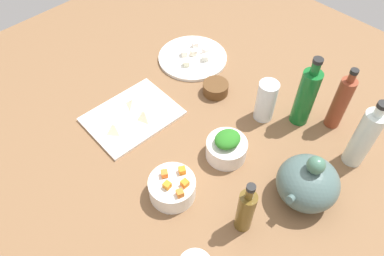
% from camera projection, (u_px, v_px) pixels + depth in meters
% --- Properties ---
extents(tabletop, '(1.90, 1.90, 0.03)m').
position_uv_depth(tabletop, '(192.00, 141.00, 1.14)').
color(tabletop, brown).
rests_on(tabletop, ground).
extents(cutting_board, '(0.29, 0.23, 0.01)m').
position_uv_depth(cutting_board, '(132.00, 116.00, 1.18)').
color(cutting_board, white).
rests_on(cutting_board, tabletop).
extents(plate_tofu, '(0.26, 0.26, 0.01)m').
position_uv_depth(plate_tofu, '(193.00, 58.00, 1.37)').
color(plate_tofu, white).
rests_on(plate_tofu, tabletop).
extents(bowl_greens, '(0.12, 0.12, 0.06)m').
position_uv_depth(bowl_greens, '(226.00, 149.00, 1.07)').
color(bowl_greens, white).
rests_on(bowl_greens, tabletop).
extents(bowl_carrots, '(0.13, 0.13, 0.06)m').
position_uv_depth(bowl_carrots, '(172.00, 188.00, 0.98)').
color(bowl_carrots, white).
rests_on(bowl_carrots, tabletop).
extents(bowl_small_side, '(0.09, 0.09, 0.04)m').
position_uv_depth(bowl_small_side, '(216.00, 88.00, 1.24)').
color(bowl_small_side, '#57371B').
rests_on(bowl_small_side, tabletop).
extents(teapot, '(0.18, 0.16, 0.17)m').
position_uv_depth(teapot, '(308.00, 183.00, 0.95)').
color(teapot, '#4A6360').
rests_on(teapot, tabletop).
extents(bottle_0, '(0.05, 0.05, 0.23)m').
position_uv_depth(bottle_0, '(340.00, 102.00, 1.09)').
color(bottle_0, brown).
rests_on(bottle_0, tabletop).
extents(bottle_1, '(0.04, 0.04, 0.19)m').
position_uv_depth(bottle_1, '(246.00, 210.00, 0.89)').
color(bottle_1, brown).
rests_on(bottle_1, tabletop).
extents(bottle_2, '(0.06, 0.06, 0.25)m').
position_uv_depth(bottle_2, '(306.00, 96.00, 1.10)').
color(bottle_2, '#166427').
rests_on(bottle_2, tabletop).
extents(bottle_3, '(0.06, 0.06, 0.24)m').
position_uv_depth(bottle_3, '(364.00, 138.00, 1.00)').
color(bottle_3, silver).
rests_on(bottle_3, tabletop).
extents(drinking_glass_1, '(0.06, 0.06, 0.14)m').
position_uv_depth(drinking_glass_1, '(266.00, 101.00, 1.13)').
color(drinking_glass_1, white).
rests_on(drinking_glass_1, tabletop).
extents(carrot_cube_0, '(0.02, 0.02, 0.02)m').
position_uv_depth(carrot_cube_0, '(164.00, 174.00, 0.96)').
color(carrot_cube_0, orange).
rests_on(carrot_cube_0, bowl_carrots).
extents(carrot_cube_1, '(0.02, 0.02, 0.02)m').
position_uv_depth(carrot_cube_1, '(180.00, 193.00, 0.93)').
color(carrot_cube_1, orange).
rests_on(carrot_cube_1, bowl_carrots).
extents(carrot_cube_2, '(0.02, 0.02, 0.02)m').
position_uv_depth(carrot_cube_2, '(185.00, 183.00, 0.95)').
color(carrot_cube_2, orange).
rests_on(carrot_cube_2, bowl_carrots).
extents(carrot_cube_3, '(0.02, 0.02, 0.02)m').
position_uv_depth(carrot_cube_3, '(167.00, 185.00, 0.94)').
color(carrot_cube_3, orange).
rests_on(carrot_cube_3, bowl_carrots).
extents(carrot_cube_4, '(0.02, 0.02, 0.02)m').
position_uv_depth(carrot_cube_4, '(182.00, 170.00, 0.97)').
color(carrot_cube_4, orange).
rests_on(carrot_cube_4, bowl_carrots).
extents(chopped_greens_mound, '(0.09, 0.08, 0.04)m').
position_uv_depth(chopped_greens_mound, '(228.00, 139.00, 1.03)').
color(chopped_greens_mound, '#297621').
rests_on(chopped_greens_mound, bowl_greens).
extents(tofu_cube_0, '(0.03, 0.03, 0.02)m').
position_uv_depth(tofu_cube_0, '(184.00, 53.00, 1.36)').
color(tofu_cube_0, white).
rests_on(tofu_cube_0, plate_tofu).
extents(tofu_cube_1, '(0.03, 0.03, 0.02)m').
position_uv_depth(tofu_cube_1, '(205.00, 58.00, 1.34)').
color(tofu_cube_1, silver).
rests_on(tofu_cube_1, plate_tofu).
extents(tofu_cube_2, '(0.03, 0.03, 0.02)m').
position_uv_depth(tofu_cube_2, '(193.00, 52.00, 1.36)').
color(tofu_cube_2, '#F7E8CF').
rests_on(tofu_cube_2, plate_tofu).
extents(tofu_cube_3, '(0.03, 0.03, 0.02)m').
position_uv_depth(tofu_cube_3, '(186.00, 63.00, 1.32)').
color(tofu_cube_3, '#EBECCA').
rests_on(tofu_cube_3, plate_tofu).
extents(tofu_cube_4, '(0.02, 0.02, 0.02)m').
position_uv_depth(tofu_cube_4, '(206.00, 50.00, 1.37)').
color(tofu_cube_4, white).
rests_on(tofu_cube_4, plate_tofu).
extents(tofu_cube_5, '(0.03, 0.03, 0.02)m').
position_uv_depth(tofu_cube_5, '(195.00, 45.00, 1.39)').
color(tofu_cube_5, white).
rests_on(tofu_cube_5, plate_tofu).
extents(dumpling_0, '(0.05, 0.06, 0.03)m').
position_uv_depth(dumpling_0, '(145.00, 115.00, 1.16)').
color(dumpling_0, beige).
rests_on(dumpling_0, cutting_board).
extents(dumpling_1, '(0.06, 0.06, 0.03)m').
position_uv_depth(dumpling_1, '(133.00, 102.00, 1.20)').
color(dumpling_1, beige).
rests_on(dumpling_1, cutting_board).
extents(dumpling_2, '(0.06, 0.05, 0.03)m').
position_uv_depth(dumpling_2, '(115.00, 128.00, 1.13)').
color(dumpling_2, beige).
rests_on(dumpling_2, cutting_board).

